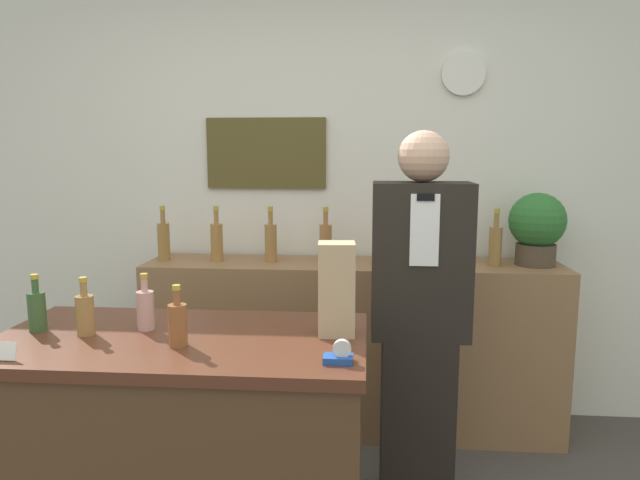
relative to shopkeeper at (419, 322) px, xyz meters
name	(u,v)px	position (x,y,z in m)	size (l,w,h in m)	color
back_wall	(324,187)	(-0.49, 0.92, 0.53)	(5.20, 0.09, 2.70)	silver
back_shelf	(352,346)	(-0.31, 0.65, -0.34)	(2.27, 0.43, 0.95)	#8E6642
display_counter	(185,460)	(-0.87, -0.57, -0.36)	(1.29, 0.68, 0.92)	#4C331E
shopkeeper	(419,322)	(0.00, 0.00, 0.00)	(0.42, 0.26, 1.65)	black
potted_plant	(537,226)	(0.67, 0.66, 0.35)	(0.30, 0.30, 0.39)	#4C3D2D
paper_bag	(336,289)	(-0.33, -0.51, 0.27)	(0.13, 0.12, 0.33)	tan
tape_dispenser	(339,355)	(-0.31, -0.78, 0.12)	(0.09, 0.06, 0.07)	#1E4799
price_card_left	(2,351)	(-1.34, -0.84, 0.13)	(0.09, 0.02, 0.06)	white
counter_bottle_0	(37,310)	(-1.40, -0.55, 0.18)	(0.06, 0.06, 0.21)	#34552C
counter_bottle_1	(85,313)	(-1.21, -0.58, 0.18)	(0.06, 0.06, 0.21)	olive
counter_bottle_2	(145,309)	(-1.02, -0.51, 0.18)	(0.06, 0.06, 0.21)	tan
counter_bottle_3	(178,323)	(-0.85, -0.67, 0.18)	(0.06, 0.06, 0.21)	brown
shelf_bottle_0	(164,240)	(-1.37, 0.64, 0.25)	(0.07, 0.07, 0.31)	olive
shelf_bottle_1	(217,241)	(-1.06, 0.64, 0.25)	(0.07, 0.07, 0.31)	#A07039
shelf_bottle_2	(271,241)	(-0.76, 0.65, 0.25)	(0.07, 0.07, 0.31)	olive
shelf_bottle_3	(326,242)	(-0.46, 0.65, 0.25)	(0.07, 0.07, 0.31)	#A06A3A
shelf_bottle_4	(381,243)	(-0.15, 0.63, 0.25)	(0.07, 0.07, 0.31)	#9F703A
shelf_bottle_5	(437,243)	(0.15, 0.66, 0.25)	(0.07, 0.07, 0.31)	#9F653E
shelf_bottle_6	(495,244)	(0.45, 0.63, 0.25)	(0.07, 0.07, 0.31)	olive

